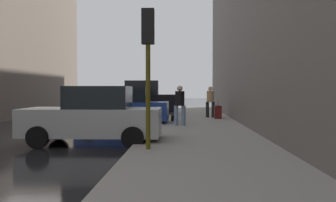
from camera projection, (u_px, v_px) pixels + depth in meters
name	position (u px, v px, depth m)	size (l,w,h in m)	color
ground_plane	(31.00, 137.00, 13.24)	(120.00, 120.00, 0.00)	black
sidewalk	(200.00, 136.00, 13.00)	(4.00, 40.00, 0.15)	gray
parked_silver_sedan	(94.00, 117.00, 11.55)	(4.21, 2.08, 1.79)	#B7BABF
parked_blue_sedan	(124.00, 107.00, 17.50)	(4.23, 2.11, 1.79)	navy
parked_black_suv	(140.00, 100.00, 23.86)	(4.67, 2.20, 2.25)	black
fire_hydrant	(165.00, 112.00, 19.45)	(0.42, 0.22, 0.70)	red
traffic_light	(148.00, 48.00, 9.58)	(0.32, 0.32, 3.60)	#514C0F
pedestrian_in_tan_coat	(210.00, 100.00, 20.58)	(0.53, 0.49, 1.71)	black
pedestrian_in_jeans	(180.00, 103.00, 15.99)	(0.50, 0.40, 1.71)	#728CB2
rolling_suitcase	(218.00, 112.00, 19.83)	(0.37, 0.56, 1.04)	#591414
duffel_bag	(174.00, 118.00, 18.48)	(0.32, 0.44, 0.28)	black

